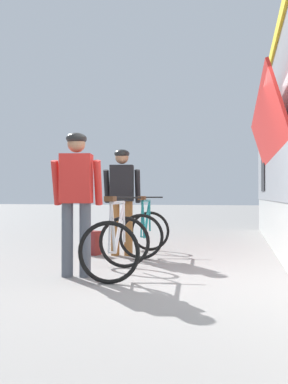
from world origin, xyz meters
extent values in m
plane|color=gray|center=(0.00, 0.00, 0.00)|extent=(80.00, 80.00, 0.00)
cube|color=red|center=(1.23, 2.80, 1.80)|extent=(0.53, 4.93, 1.64)
cube|color=black|center=(1.24, 5.35, 2.25)|extent=(0.03, 1.10, 2.29)
cylinder|color=#4C515B|center=(-1.39, 0.04, 0.45)|extent=(0.14, 0.14, 0.90)
cylinder|color=#4C515B|center=(-1.17, 0.08, 0.45)|extent=(0.14, 0.14, 0.90)
cube|color=red|center=(-1.28, 0.06, 1.20)|extent=(0.42, 0.30, 0.60)
cylinder|color=red|center=(-1.54, 0.05, 1.15)|extent=(0.13, 0.27, 0.56)
cylinder|color=red|center=(-1.03, 0.14, 1.15)|extent=(0.13, 0.27, 0.56)
sphere|color=#9E7051|center=(-1.28, 0.06, 1.63)|extent=(0.22, 0.22, 0.22)
ellipsoid|color=black|center=(-1.28, 0.06, 1.69)|extent=(0.30, 0.32, 0.14)
cylinder|color=#935B2D|center=(-1.34, 1.88, 0.45)|extent=(0.14, 0.14, 0.90)
cylinder|color=#935B2D|center=(-1.12, 1.91, 0.45)|extent=(0.14, 0.14, 0.90)
cube|color=black|center=(-1.23, 1.89, 1.20)|extent=(0.41, 0.30, 0.60)
cylinder|color=black|center=(-1.49, 1.89, 1.15)|extent=(0.13, 0.27, 0.56)
cylinder|color=black|center=(-0.98, 1.97, 1.15)|extent=(0.13, 0.27, 0.56)
sphere|color=#9E7051|center=(-1.23, 1.89, 1.63)|extent=(0.22, 0.22, 0.22)
ellipsoid|color=black|center=(-1.23, 1.89, 1.69)|extent=(0.29, 0.31, 0.14)
torus|color=black|center=(-0.87, 0.77, 0.36)|extent=(0.71, 0.12, 0.71)
torus|color=black|center=(-0.76, -0.25, 0.36)|extent=(0.71, 0.12, 0.71)
cylinder|color=silver|center=(-0.83, 0.41, 0.60)|extent=(0.11, 0.64, 0.63)
cylinder|color=silver|center=(-0.82, 0.30, 0.91)|extent=(0.13, 0.85, 0.04)
cylinder|color=silver|center=(-0.79, -0.01, 0.60)|extent=(0.07, 0.28, 0.62)
cylinder|color=silver|center=(-0.78, -0.07, 0.33)|extent=(0.07, 0.36, 0.08)
cylinder|color=silver|center=(-0.77, -0.19, 0.63)|extent=(0.04, 0.15, 0.56)
cylinder|color=silver|center=(-0.87, 0.74, 0.63)|extent=(0.04, 0.08, 0.55)
cylinder|color=black|center=(-0.86, 0.72, 0.97)|extent=(0.48, 0.07, 0.02)
cube|color=#4C2D19|center=(-0.77, -0.16, 0.96)|extent=(0.12, 0.25, 0.06)
torus|color=black|center=(-0.90, 2.58, 0.36)|extent=(0.71, 0.10, 0.71)
torus|color=black|center=(-0.82, 1.56, 0.36)|extent=(0.71, 0.10, 0.71)
cylinder|color=#197A7F|center=(-0.87, 2.23, 0.60)|extent=(0.09, 0.65, 0.63)
cylinder|color=#197A7F|center=(-0.86, 2.11, 0.91)|extent=(0.10, 0.85, 0.04)
cylinder|color=#197A7F|center=(-0.84, 1.80, 0.60)|extent=(0.06, 0.28, 0.62)
cylinder|color=#197A7F|center=(-0.83, 1.74, 0.33)|extent=(0.06, 0.36, 0.08)
cylinder|color=#197A7F|center=(-0.83, 1.62, 0.63)|extent=(0.03, 0.14, 0.56)
cylinder|color=#197A7F|center=(-0.90, 2.56, 0.63)|extent=(0.04, 0.08, 0.55)
cylinder|color=black|center=(-0.89, 2.53, 0.97)|extent=(0.48, 0.06, 0.02)
cube|color=#4C2D19|center=(-0.83, 1.65, 0.96)|extent=(0.12, 0.25, 0.06)
cube|color=maroon|center=(-1.75, 1.87, 0.20)|extent=(0.33, 0.27, 0.40)
camera|label=1|loc=(0.64, -4.60, 0.99)|focal=38.04mm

